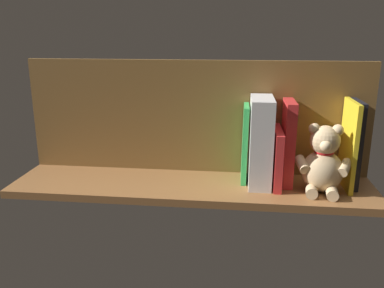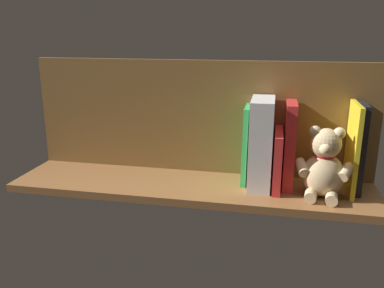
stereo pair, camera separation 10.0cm
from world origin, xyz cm
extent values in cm
cube|color=brown|center=(0.00, 0.00, -1.10)|extent=(106.21, 26.33, 2.20)
cube|color=brown|center=(0.00, -10.92, 17.55)|extent=(106.21, 1.50, 35.10)
cube|color=black|center=(-46.34, -3.71, 12.44)|extent=(1.58, 12.11, 24.88)
cube|color=yellow|center=(-44.41, -2.22, 12.50)|extent=(1.37, 15.08, 25.01)
ellipsoid|color=#D1B284|center=(-36.82, 2.42, 5.90)|extent=(12.42, 11.40, 11.80)
sphere|color=#D1B284|center=(-36.82, 2.42, 14.85)|extent=(8.11, 8.11, 8.11)
sphere|color=#D1B284|center=(-39.84, 2.81, 17.89)|extent=(3.14, 3.14, 3.14)
sphere|color=#D1B284|center=(-33.80, 2.02, 17.89)|extent=(3.14, 3.14, 3.14)
sphere|color=beige|center=(-36.37, 5.84, 14.24)|extent=(3.14, 3.14, 3.14)
cylinder|color=#D1B284|center=(-42.19, 4.61, 7.97)|extent=(5.13, 6.42, 4.37)
cylinder|color=#D1B284|center=(-31.07, 3.15, 7.97)|extent=(3.96, 6.26, 4.37)
cylinder|color=#D1B284|center=(-38.80, 7.74, 1.57)|extent=(3.68, 4.80, 3.14)
cylinder|color=#D1B284|center=(-33.54, 7.05, 1.57)|extent=(3.68, 4.80, 3.14)
torus|color=red|center=(-36.82, 2.42, 11.62)|extent=(6.04, 6.04, 0.92)
cube|color=red|center=(-27.65, -3.40, 12.24)|extent=(2.90, 12.73, 24.49)
cube|color=red|center=(-24.56, -1.60, 8.27)|extent=(2.22, 16.33, 16.54)
cube|color=white|center=(-19.75, -1.83, 12.76)|extent=(6.36, 15.67, 25.51)
cube|color=green|center=(-15.29, -4.25, 11.40)|extent=(1.74, 11.03, 22.81)
camera|label=1|loc=(-13.00, 111.49, 44.02)|focal=37.65mm
camera|label=2|loc=(-22.83, 109.90, 44.02)|focal=37.65mm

